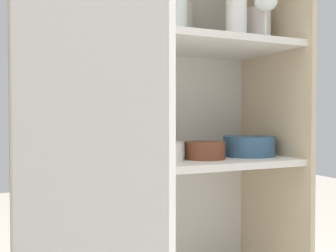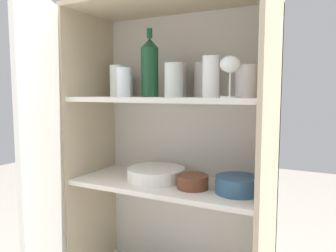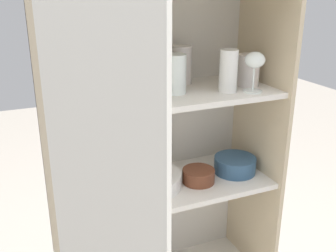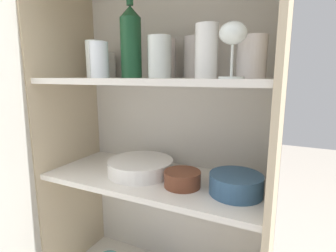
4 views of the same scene
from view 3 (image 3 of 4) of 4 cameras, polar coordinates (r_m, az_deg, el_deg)
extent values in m
cube|color=silver|center=(1.67, -2.85, -6.19)|extent=(0.84, 0.02, 1.49)
cube|color=#CCB793|center=(1.44, -16.03, -11.69)|extent=(0.02, 0.38, 1.49)
cube|color=#CCB793|center=(1.71, 12.42, -6.12)|extent=(0.02, 0.38, 1.49)
cube|color=silver|center=(1.52, -0.47, -8.76)|extent=(0.80, 0.34, 0.02)
cube|color=silver|center=(1.39, -0.51, 4.43)|extent=(0.80, 0.34, 0.02)
cylinder|color=white|center=(1.37, 1.04, 7.56)|extent=(0.08, 0.08, 0.14)
cylinder|color=white|center=(1.24, -6.35, 5.83)|extent=(0.06, 0.06, 0.12)
cylinder|color=white|center=(1.40, -13.54, 6.62)|extent=(0.08, 0.08, 0.10)
cylinder|color=white|center=(1.30, -11.57, 6.65)|extent=(0.07, 0.07, 0.14)
cylinder|color=silver|center=(1.50, 1.94, 8.86)|extent=(0.08, 0.08, 0.14)
cylinder|color=silver|center=(1.50, 11.58, 7.95)|extent=(0.08, 0.08, 0.12)
cylinder|color=white|center=(1.40, 8.76, 7.90)|extent=(0.06, 0.06, 0.15)
cylinder|color=silver|center=(1.46, -2.09, 8.45)|extent=(0.08, 0.08, 0.14)
cylinder|color=white|center=(1.43, 12.16, 4.97)|extent=(0.07, 0.07, 0.01)
cylinder|color=white|center=(1.42, 12.29, 6.65)|extent=(0.01, 0.01, 0.08)
ellipsoid|color=white|center=(1.40, 12.49, 9.36)|extent=(0.07, 0.07, 0.06)
cylinder|color=#194728|center=(1.32, -3.68, 8.59)|extent=(0.07, 0.07, 0.20)
cone|color=#194728|center=(1.30, -3.80, 13.81)|extent=(0.07, 0.07, 0.04)
cylinder|color=#194728|center=(1.30, -3.84, 15.53)|extent=(0.02, 0.02, 0.04)
cylinder|color=white|center=(1.50, -2.84, -8.61)|extent=(0.25, 0.25, 0.01)
cylinder|color=white|center=(1.50, -2.84, -8.31)|extent=(0.25, 0.25, 0.01)
cylinder|color=white|center=(1.49, -2.85, -8.00)|extent=(0.25, 0.25, 0.01)
cylinder|color=white|center=(1.49, -2.85, -7.70)|extent=(0.25, 0.25, 0.01)
cylinder|color=white|center=(1.48, -2.86, -7.39)|extent=(0.25, 0.25, 0.01)
cylinder|color=white|center=(1.48, -2.86, -7.08)|extent=(0.25, 0.25, 0.01)
cylinder|color=#33567A|center=(1.62, 9.68, -5.55)|extent=(0.17, 0.17, 0.06)
torus|color=#33567A|center=(1.61, 9.73, -4.64)|extent=(0.17, 0.17, 0.01)
cylinder|color=brown|center=(1.53, 4.45, -7.21)|extent=(0.12, 0.12, 0.05)
torus|color=brown|center=(1.52, 4.47, -6.46)|extent=(0.12, 0.12, 0.01)
camera|label=1|loc=(0.61, -2.00, -54.72)|focal=42.00mm
camera|label=2|loc=(1.18, 61.60, -7.79)|focal=35.00mm
camera|label=4|loc=(1.11, 40.27, -3.63)|focal=28.00mm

